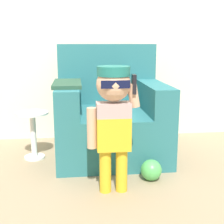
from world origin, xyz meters
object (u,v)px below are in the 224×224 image
side_table (33,131)px  toy_ball (151,170)px  person_child (113,110)px  armchair (110,116)px

side_table → toy_ball: 1.14m
person_child → toy_ball: bearing=25.4°
side_table → toy_ball: (0.96, -0.59, -0.18)m
side_table → toy_ball: side_table is taller
armchair → toy_ball: size_ratio=6.30×
person_child → armchair: bearing=85.3°
person_child → toy_ball: person_child is taller
armchair → side_table: size_ratio=2.37×
person_child → side_table: bearing=131.3°
person_child → side_table: 1.03m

